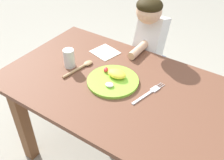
{
  "coord_description": "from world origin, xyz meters",
  "views": [
    {
      "loc": [
        0.54,
        -0.9,
        1.56
      ],
      "look_at": [
        -0.06,
        -0.01,
        0.71
      ],
      "focal_mm": 41.95,
      "sensor_mm": 36.0,
      "label": 1
    }
  ],
  "objects_px": {
    "fork": "(149,93)",
    "spoon": "(82,67)",
    "drinking_cup": "(69,58)",
    "plate": "(114,79)",
    "person": "(148,60)"
  },
  "relations": [
    {
      "from": "fork",
      "to": "spoon",
      "type": "relative_size",
      "value": 1.05
    },
    {
      "from": "drinking_cup",
      "to": "plate",
      "type": "bearing_deg",
      "value": 4.35
    },
    {
      "from": "drinking_cup",
      "to": "person",
      "type": "distance_m",
      "value": 0.6
    },
    {
      "from": "fork",
      "to": "spoon",
      "type": "height_order",
      "value": "spoon"
    },
    {
      "from": "plate",
      "to": "person",
      "type": "height_order",
      "value": "person"
    },
    {
      "from": "spoon",
      "to": "person",
      "type": "height_order",
      "value": "person"
    },
    {
      "from": "plate",
      "to": "spoon",
      "type": "xyz_separation_m",
      "value": [
        -0.22,
        0.0,
        -0.01
      ]
    },
    {
      "from": "fork",
      "to": "person",
      "type": "distance_m",
      "value": 0.54
    },
    {
      "from": "plate",
      "to": "spoon",
      "type": "distance_m",
      "value": 0.22
    },
    {
      "from": "fork",
      "to": "person",
      "type": "height_order",
      "value": "person"
    },
    {
      "from": "spoon",
      "to": "drinking_cup",
      "type": "relative_size",
      "value": 1.99
    },
    {
      "from": "spoon",
      "to": "fork",
      "type": "bearing_deg",
      "value": -78.96
    },
    {
      "from": "fork",
      "to": "drinking_cup",
      "type": "bearing_deg",
      "value": 108.42
    },
    {
      "from": "fork",
      "to": "drinking_cup",
      "type": "height_order",
      "value": "drinking_cup"
    },
    {
      "from": "spoon",
      "to": "person",
      "type": "xyz_separation_m",
      "value": [
        0.19,
        0.48,
        -0.15
      ]
    }
  ]
}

